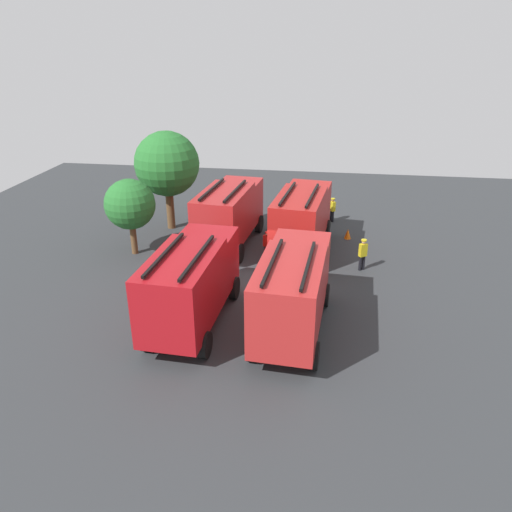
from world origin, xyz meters
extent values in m
plane|color=#2D3033|center=(0.00, 0.00, 0.00)|extent=(46.23, 46.23, 0.00)
cube|color=#AB2323|center=(-2.24, -2.39, 2.10)|extent=(2.37, 2.65, 2.60)
cube|color=#8C9EAD|center=(-1.19, -2.47, 2.41)|extent=(0.23, 2.13, 1.46)
cube|color=#AB2323|center=(-5.73, -2.15, 2.25)|extent=(4.96, 2.83, 2.90)
cube|color=black|center=(-5.68, -1.46, 3.82)|extent=(4.32, 0.42, 0.12)
cube|color=black|center=(-5.78, -2.84, 3.82)|extent=(4.32, 0.42, 0.12)
cube|color=silver|center=(-1.04, -2.48, 0.95)|extent=(0.36, 2.38, 0.28)
cylinder|color=black|center=(-1.95, -1.21, 0.55)|extent=(1.12, 0.43, 1.10)
cylinder|color=black|center=(-2.12, -3.61, 0.55)|extent=(1.12, 0.43, 1.10)
cylinder|color=black|center=(-6.84, -0.87, 0.55)|extent=(1.12, 0.43, 1.10)
cylinder|color=black|center=(-7.01, -3.26, 0.55)|extent=(1.12, 0.43, 1.10)
cube|color=#AA1C19|center=(6.68, -2.37, 2.10)|extent=(2.47, 2.74, 2.60)
cube|color=#8C9EAD|center=(7.73, -2.49, 2.41)|extent=(0.32, 2.12, 1.46)
cube|color=#AA1C19|center=(3.21, -1.97, 2.25)|extent=(5.05, 3.03, 2.90)
cube|color=black|center=(3.29, -1.29, 3.82)|extent=(4.31, 0.61, 0.12)
cube|color=black|center=(3.13, -2.65, 3.82)|extent=(4.31, 0.61, 0.12)
cube|color=silver|center=(7.88, -2.51, 0.95)|extent=(0.47, 2.38, 0.28)
cylinder|color=black|center=(7.02, -1.20, 0.55)|extent=(1.13, 0.47, 1.10)
cylinder|color=black|center=(6.75, -3.59, 0.55)|extent=(1.13, 0.47, 1.10)
cylinder|color=black|center=(2.15, -0.64, 0.55)|extent=(1.13, 0.47, 1.10)
cylinder|color=black|center=(1.88, -3.03, 0.55)|extent=(1.13, 0.47, 1.10)
cube|color=#A11218|center=(-2.15, 1.99, 2.10)|extent=(2.34, 2.62, 2.60)
cube|color=#8C9EAD|center=(-1.10, 1.94, 2.41)|extent=(0.20, 2.13, 1.46)
cube|color=#A11218|center=(-5.64, 2.19, 2.25)|extent=(4.93, 2.77, 2.90)
cube|color=black|center=(-5.60, 2.88, 3.82)|extent=(4.32, 0.36, 0.12)
cube|color=black|center=(-5.68, 1.50, 3.82)|extent=(4.32, 0.36, 0.12)
cube|color=silver|center=(-0.95, 1.93, 0.95)|extent=(0.33, 2.38, 0.28)
cylinder|color=black|center=(-1.88, 3.18, 0.55)|extent=(1.12, 0.41, 1.10)
cylinder|color=black|center=(-2.02, 0.79, 0.55)|extent=(1.12, 0.41, 1.10)
cylinder|color=black|center=(-6.77, 3.46, 0.55)|extent=(1.12, 0.41, 1.10)
cylinder|color=black|center=(-6.91, 1.06, 0.55)|extent=(1.12, 0.41, 1.10)
cube|color=#A92020|center=(6.91, 2.01, 2.10)|extent=(2.43, 2.70, 2.60)
cube|color=#8C9EAD|center=(7.95, 1.91, 2.41)|extent=(0.29, 2.12, 1.46)
cube|color=#A92020|center=(3.42, 2.36, 2.25)|extent=(5.02, 2.96, 2.90)
cube|color=black|center=(3.49, 3.04, 3.82)|extent=(4.31, 0.54, 0.12)
cube|color=black|center=(3.36, 1.67, 3.82)|extent=(4.31, 0.54, 0.12)
cube|color=silver|center=(8.10, 1.90, 0.95)|extent=(0.43, 2.38, 0.28)
cylinder|color=black|center=(7.22, 3.19, 0.55)|extent=(1.13, 0.46, 1.10)
cylinder|color=black|center=(6.99, 0.80, 0.55)|extent=(1.13, 0.46, 1.10)
cylinder|color=black|center=(2.35, 3.67, 0.55)|extent=(1.13, 0.46, 1.10)
cylinder|color=black|center=(2.11, 1.28, 0.55)|extent=(1.13, 0.46, 1.10)
cylinder|color=black|center=(2.93, -0.12, 0.37)|extent=(0.16, 0.16, 0.75)
cylinder|color=black|center=(2.89, -0.32, 0.37)|extent=(0.16, 0.16, 0.75)
cube|color=#B7140F|center=(2.91, -0.22, 1.07)|extent=(0.32, 0.46, 0.65)
sphere|color=tan|center=(2.91, -0.22, 1.51)|extent=(0.21, 0.21, 0.21)
cylinder|color=#B7140F|center=(2.91, -0.22, 1.59)|extent=(0.26, 0.26, 0.06)
cylinder|color=black|center=(2.02, -5.46, 0.41)|extent=(0.16, 0.16, 0.83)
cylinder|color=black|center=(2.14, -5.64, 0.41)|extent=(0.16, 0.16, 0.83)
cube|color=gold|center=(2.08, -5.55, 1.18)|extent=(0.43, 0.48, 0.72)
sphere|color=tan|center=(2.08, -5.55, 1.66)|extent=(0.23, 0.23, 0.23)
cylinder|color=gold|center=(2.08, -5.55, 1.75)|extent=(0.29, 0.29, 0.07)
cylinder|color=black|center=(9.73, -3.86, 0.38)|extent=(0.16, 0.16, 0.77)
cylinder|color=black|center=(9.55, -3.97, 0.38)|extent=(0.16, 0.16, 0.77)
cube|color=gold|center=(9.64, -3.92, 1.10)|extent=(0.48, 0.43, 0.67)
sphere|color=#9E704C|center=(9.64, -3.92, 1.54)|extent=(0.22, 0.22, 0.22)
cylinder|color=gold|center=(9.64, -3.92, 1.63)|extent=(0.27, 0.27, 0.06)
cylinder|color=brown|center=(2.47, 7.59, 0.90)|extent=(0.36, 0.36, 1.80)
sphere|color=#236628|center=(2.47, 7.59, 3.03)|extent=(2.88, 2.88, 2.88)
cylinder|color=brown|center=(6.87, 6.72, 1.29)|extent=(0.52, 0.52, 2.58)
sphere|color=#236628|center=(6.87, 6.72, 4.33)|extent=(4.12, 4.12, 4.12)
cone|color=#F2600C|center=(6.59, -4.92, 0.31)|extent=(0.44, 0.44, 0.62)
cone|color=#F2600C|center=(6.71, 4.95, 0.28)|extent=(0.39, 0.39, 0.55)
camera|label=1|loc=(-22.57, -3.26, 11.70)|focal=34.14mm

